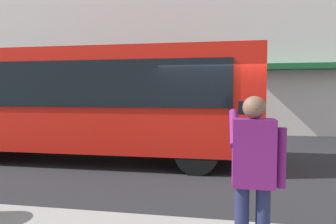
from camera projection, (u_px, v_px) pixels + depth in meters
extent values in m
plane|color=#232326|center=(214.00, 168.00, 7.62)|extent=(60.00, 60.00, 0.00)
cube|color=beige|center=(218.00, 3.00, 13.93)|extent=(28.00, 0.80, 12.00)
cube|color=#19592D|center=(301.00, 67.00, 12.92)|extent=(4.40, 1.10, 0.24)
cube|color=red|center=(93.00, 99.00, 8.48)|extent=(9.00, 2.50, 2.60)
cube|color=black|center=(70.00, 84.00, 7.21)|extent=(7.60, 0.06, 1.10)
cylinder|color=black|center=(23.00, 134.00, 10.15)|extent=(1.00, 0.28, 1.00)
cylinder|color=black|center=(202.00, 139.00, 9.12)|extent=(1.00, 0.28, 1.00)
cylinder|color=black|center=(196.00, 153.00, 6.95)|extent=(1.00, 0.28, 1.00)
cube|color=#6B1960|center=(253.00, 153.00, 2.94)|extent=(0.40, 0.24, 0.66)
sphere|color=brown|center=(254.00, 107.00, 2.91)|extent=(0.22, 0.22, 0.22)
cylinder|color=#6B1960|center=(281.00, 158.00, 2.90)|extent=(0.09, 0.09, 0.58)
cylinder|color=#6B1960|center=(234.00, 128.00, 3.11)|extent=(0.09, 0.48, 0.37)
cube|color=black|center=(241.00, 108.00, 3.23)|extent=(0.07, 0.01, 0.14)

